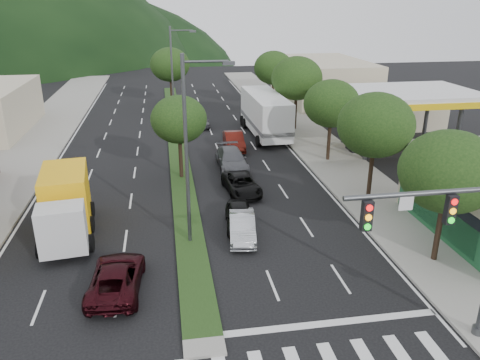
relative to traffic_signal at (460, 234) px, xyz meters
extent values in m
plane|color=black|center=(-9.03, 1.54, -4.65)|extent=(160.00, 160.00, 0.00)
cube|color=gray|center=(3.47, 26.54, -4.57)|extent=(5.00, 90.00, 0.15)
cube|color=gray|center=(-22.03, 26.54, -4.57)|extent=(6.00, 90.00, 0.15)
cube|color=#1F3513|center=(-9.03, 29.54, -4.59)|extent=(1.60, 56.00, 0.12)
cylinder|color=#47494C|center=(-1.43, 0.04, 1.65)|extent=(6.00, 0.18, 0.18)
cube|color=black|center=(-0.63, -0.11, 1.05)|extent=(0.35, 0.25, 1.05)
cube|color=black|center=(-3.63, -0.11, 1.05)|extent=(0.35, 0.25, 1.05)
cube|color=silver|center=(9.97, 23.54, 0.35)|extent=(12.00, 8.00, 0.50)
cube|color=yellow|center=(9.97, 23.54, 0.00)|extent=(12.20, 8.20, 0.50)
cylinder|color=#47494C|center=(5.97, 21.04, -2.35)|extent=(0.36, 0.36, 4.60)
cylinder|color=#47494C|center=(13.97, 21.04, -2.35)|extent=(0.36, 0.36, 4.60)
cylinder|color=#47494C|center=(5.97, 26.04, -2.35)|extent=(0.36, 0.36, 4.60)
cylinder|color=#47494C|center=(13.97, 26.04, -2.35)|extent=(0.36, 0.36, 4.60)
cube|color=black|center=(5.97, 23.54, -4.10)|extent=(0.80, 1.60, 1.10)
cube|color=black|center=(13.97, 23.54, -4.10)|extent=(0.80, 1.60, 1.10)
cube|color=beige|center=(10.47, 45.54, -2.05)|extent=(10.00, 16.00, 5.20)
cylinder|color=black|center=(2.97, 5.54, -2.68)|extent=(0.28, 0.28, 3.64)
ellipsoid|color=black|center=(2.97, 5.54, 0.18)|extent=(4.60, 4.60, 3.91)
cylinder|color=black|center=(2.97, 13.54, -2.59)|extent=(0.28, 0.28, 3.81)
ellipsoid|color=black|center=(2.97, 13.54, 0.40)|extent=(4.80, 4.80, 4.08)
cylinder|color=black|center=(2.97, 21.54, -2.70)|extent=(0.28, 0.28, 3.58)
ellipsoid|color=black|center=(2.97, 21.54, 0.11)|extent=(4.40, 4.40, 3.74)
cylinder|color=black|center=(2.97, 31.54, -2.54)|extent=(0.28, 0.28, 3.92)
ellipsoid|color=black|center=(2.97, 31.54, 0.54)|extent=(5.00, 5.00, 4.25)
cylinder|color=black|center=(2.97, 41.54, -2.65)|extent=(0.28, 0.28, 3.70)
ellipsoid|color=black|center=(2.97, 41.54, 0.26)|extent=(4.60, 4.60, 3.91)
cylinder|color=black|center=(-9.03, 19.54, -2.85)|extent=(0.28, 0.28, 3.36)
ellipsoid|color=black|center=(-9.03, 19.54, -0.21)|extent=(4.00, 4.00, 3.40)
cylinder|color=black|center=(-9.03, 45.54, -2.62)|extent=(0.28, 0.28, 3.81)
ellipsoid|color=black|center=(-9.03, 45.54, 0.37)|extent=(4.80, 4.80, 4.08)
cylinder|color=#47494C|center=(-9.03, 9.54, 0.35)|extent=(0.20, 0.20, 10.00)
cylinder|color=#47494C|center=(-7.93, 9.54, 4.95)|extent=(2.20, 0.12, 0.12)
cube|color=#47494C|center=(-6.83, 9.54, 4.85)|extent=(0.60, 0.25, 0.18)
cylinder|color=#47494C|center=(-9.03, 34.54, 0.35)|extent=(0.20, 0.20, 10.00)
cylinder|color=#47494C|center=(-7.93, 34.54, 4.95)|extent=(2.20, 0.12, 0.12)
cube|color=#47494C|center=(-6.83, 34.54, 4.85)|extent=(0.60, 0.25, 0.18)
imported|color=#B2B5BB|center=(-6.14, 9.61, -3.99)|extent=(1.87, 4.11, 1.31)
imported|color=black|center=(-12.57, 5.56, -3.98)|extent=(2.54, 4.94, 1.33)
imported|color=black|center=(-6.10, 10.96, -3.99)|extent=(1.90, 3.97, 1.31)
imported|color=#535359|center=(-5.06, 20.96, -3.89)|extent=(2.17, 5.24, 1.52)
imported|color=#4F130D|center=(-4.12, 25.96, -3.90)|extent=(1.70, 4.58, 1.49)
imported|color=black|center=(-5.11, 15.96, -4.02)|extent=(2.45, 4.64, 1.24)
imported|color=#4C4C51|center=(-6.36, 34.28, -4.04)|extent=(1.87, 3.72, 1.21)
cube|color=silver|center=(-15.37, 8.80, -2.96)|extent=(2.48, 1.94, 2.42)
cube|color=#FFB70D|center=(-15.83, 12.67, -2.86)|extent=(2.93, 4.67, 3.26)
cube|color=black|center=(-15.73, 11.83, -4.17)|extent=(2.81, 6.31, 0.32)
cylinder|color=black|center=(-14.22, 9.38, -4.17)|extent=(0.43, 0.98, 0.95)
cylinder|color=black|center=(-16.62, 9.10, -4.17)|extent=(0.43, 0.98, 0.95)
cylinder|color=black|center=(-14.49, 11.66, -4.17)|extent=(0.43, 0.98, 0.95)
cylinder|color=black|center=(-16.89, 11.37, -4.17)|extent=(0.43, 0.98, 0.95)
cylinder|color=black|center=(-14.74, 13.73, -4.17)|extent=(0.43, 0.98, 0.95)
cylinder|color=black|center=(-17.14, 13.44, -4.17)|extent=(0.43, 0.98, 0.95)
cube|color=silver|center=(-0.44, 30.13, -2.41)|extent=(3.03, 10.37, 3.44)
cube|color=#5C5C60|center=(-0.44, 30.13, -3.27)|extent=(3.09, 10.37, 0.40)
cylinder|color=black|center=(-1.94, 34.24, -4.13)|extent=(0.42, 1.04, 1.03)
cylinder|color=black|center=(0.93, 34.29, -4.13)|extent=(0.42, 1.04, 1.03)
cylinder|color=black|center=(-1.92, 33.00, -4.13)|extent=(0.42, 1.04, 1.03)
cylinder|color=black|center=(0.95, 33.05, -4.13)|extent=(0.42, 1.04, 1.03)
cylinder|color=black|center=(-1.82, 26.39, -4.13)|extent=(0.42, 1.04, 1.03)
cylinder|color=black|center=(1.05, 26.44, -4.13)|extent=(0.42, 1.04, 1.03)
camera|label=1|loc=(-9.99, -13.16, 7.66)|focal=35.00mm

